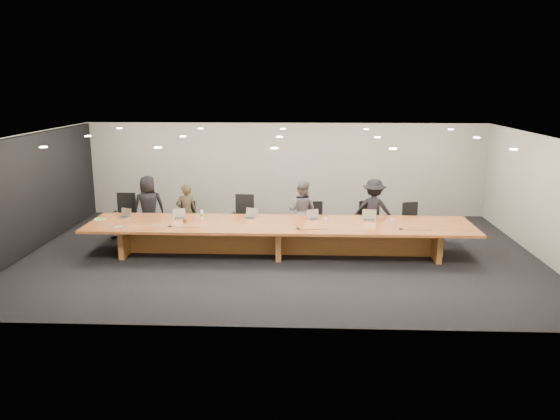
{
  "coord_description": "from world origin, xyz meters",
  "views": [
    {
      "loc": [
        0.53,
        -12.36,
        3.96
      ],
      "look_at": [
        0.0,
        0.3,
        1.0
      ],
      "focal_mm": 35.0,
      "sensor_mm": 36.0,
      "label": 1
    }
  ],
  "objects_px": {
    "person_b": "(187,212)",
    "paper_cup_near": "(326,220)",
    "laptop_b": "(179,214)",
    "chair_left": "(185,219)",
    "paper_cup_far": "(393,221)",
    "mic_center": "(298,228)",
    "mic_right": "(401,229)",
    "person_d": "(374,210)",
    "chair_right": "(369,221)",
    "laptop_a": "(123,213)",
    "water_bottle": "(202,215)",
    "conference_table": "(279,233)",
    "laptop_e": "(369,215)",
    "av_box": "(119,227)",
    "person_a": "(149,207)",
    "amber_mug": "(185,221)",
    "person_c": "(302,211)",
    "laptop_c": "(250,214)",
    "chair_mid_right": "(315,221)",
    "chair_mid_left": "(243,217)",
    "chair_far_left": "(124,215)",
    "mic_left": "(170,226)",
    "laptop_d": "(315,215)",
    "chair_far_right": "(413,222)"
  },
  "relations": [
    {
      "from": "laptop_c",
      "to": "laptop_e",
      "type": "height_order",
      "value": "laptop_e"
    },
    {
      "from": "person_b",
      "to": "paper_cup_near",
      "type": "xyz_separation_m",
      "value": [
        3.55,
        -1.01,
        0.08
      ]
    },
    {
      "from": "person_a",
      "to": "amber_mug",
      "type": "xyz_separation_m",
      "value": [
        1.23,
        -1.35,
        -0.02
      ]
    },
    {
      "from": "chair_right",
      "to": "laptop_a",
      "type": "relative_size",
      "value": 3.4
    },
    {
      "from": "av_box",
      "to": "mic_right",
      "type": "distance_m",
      "value": 6.38
    },
    {
      "from": "chair_left",
      "to": "laptop_c",
      "type": "relative_size",
      "value": 3.09
    },
    {
      "from": "person_b",
      "to": "mic_center",
      "type": "relative_size",
      "value": 11.23
    },
    {
      "from": "chair_mid_right",
      "to": "chair_far_left",
      "type": "bearing_deg",
      "value": 176.3
    },
    {
      "from": "chair_right",
      "to": "chair_left",
      "type": "bearing_deg",
      "value": 168.52
    },
    {
      "from": "person_b",
      "to": "mic_right",
      "type": "relative_size",
      "value": 13.02
    },
    {
      "from": "person_a",
      "to": "chair_mid_right",
      "type": "bearing_deg",
      "value": 160.01
    },
    {
      "from": "paper_cup_far",
      "to": "mic_center",
      "type": "bearing_deg",
      "value": -164.56
    },
    {
      "from": "person_d",
      "to": "laptop_e",
      "type": "bearing_deg",
      "value": 91.64
    },
    {
      "from": "laptop_e",
      "to": "mic_left",
      "type": "xyz_separation_m",
      "value": [
        -4.63,
        -0.73,
        -0.12
      ]
    },
    {
      "from": "water_bottle",
      "to": "mic_center",
      "type": "xyz_separation_m",
      "value": [
        2.32,
        -0.75,
        -0.1
      ]
    },
    {
      "from": "person_d",
      "to": "paper_cup_near",
      "type": "relative_size",
      "value": 17.88
    },
    {
      "from": "chair_mid_right",
      "to": "laptop_e",
      "type": "height_order",
      "value": "laptop_e"
    },
    {
      "from": "chair_right",
      "to": "water_bottle",
      "type": "bearing_deg",
      "value": -177.92
    },
    {
      "from": "chair_mid_left",
      "to": "laptop_e",
      "type": "distance_m",
      "value": 3.27
    },
    {
      "from": "chair_left",
      "to": "chair_right",
      "type": "distance_m",
      "value": 4.78
    },
    {
      "from": "conference_table",
      "to": "paper_cup_near",
      "type": "distance_m",
      "value": 1.15
    },
    {
      "from": "laptop_a",
      "to": "conference_table",
      "type": "bearing_deg",
      "value": 17.85
    },
    {
      "from": "laptop_b",
      "to": "laptop_e",
      "type": "height_order",
      "value": "laptop_e"
    },
    {
      "from": "mic_left",
      "to": "chair_right",
      "type": "bearing_deg",
      "value": 20.16
    },
    {
      "from": "person_d",
      "to": "laptop_e",
      "type": "height_order",
      "value": "person_d"
    },
    {
      "from": "chair_left",
      "to": "paper_cup_near",
      "type": "height_order",
      "value": "chair_left"
    },
    {
      "from": "conference_table",
      "to": "mic_left",
      "type": "height_order",
      "value": "mic_left"
    },
    {
      "from": "chair_left",
      "to": "laptop_e",
      "type": "xyz_separation_m",
      "value": [
        4.65,
        -0.93,
        0.38
      ]
    },
    {
      "from": "person_c",
      "to": "person_b",
      "type": "bearing_deg",
      "value": 20.49
    },
    {
      "from": "chair_far_right",
      "to": "person_a",
      "type": "xyz_separation_m",
      "value": [
        -6.81,
        0.06,
        0.32
      ]
    },
    {
      "from": "person_c",
      "to": "mic_center",
      "type": "height_order",
      "value": "person_c"
    },
    {
      "from": "chair_mid_left",
      "to": "person_a",
      "type": "distance_m",
      "value": 2.47
    },
    {
      "from": "laptop_b",
      "to": "mic_right",
      "type": "relative_size",
      "value": 2.76
    },
    {
      "from": "laptop_b",
      "to": "chair_left",
      "type": "bearing_deg",
      "value": 79.05
    },
    {
      "from": "person_a",
      "to": "mic_right",
      "type": "bearing_deg",
      "value": 144.89
    },
    {
      "from": "laptop_e",
      "to": "water_bottle",
      "type": "bearing_deg",
      "value": -171.72
    },
    {
      "from": "chair_left",
      "to": "person_d",
      "type": "distance_m",
      "value": 4.88
    },
    {
      "from": "person_c",
      "to": "paper_cup_near",
      "type": "relative_size",
      "value": 17.35
    },
    {
      "from": "paper_cup_far",
      "to": "water_bottle",
      "type": "bearing_deg",
      "value": 178.22
    },
    {
      "from": "chair_mid_right",
      "to": "person_d",
      "type": "xyz_separation_m",
      "value": [
        1.49,
        -0.01,
        0.3
      ]
    },
    {
      "from": "conference_table",
      "to": "water_bottle",
      "type": "distance_m",
      "value": 1.93
    },
    {
      "from": "chair_mid_right",
      "to": "mic_center",
      "type": "relative_size",
      "value": 7.74
    },
    {
      "from": "person_b",
      "to": "laptop_d",
      "type": "bearing_deg",
      "value": 145.42
    },
    {
      "from": "chair_far_left",
      "to": "laptop_b",
      "type": "xyz_separation_m",
      "value": [
        1.68,
        -0.97,
        0.29
      ]
    },
    {
      "from": "av_box",
      "to": "person_a",
      "type": "bearing_deg",
      "value": 64.6
    },
    {
      "from": "person_d",
      "to": "chair_mid_right",
      "type": "bearing_deg",
      "value": 15.0
    },
    {
      "from": "chair_mid_left",
      "to": "chair_far_right",
      "type": "relative_size",
      "value": 1.16
    },
    {
      "from": "person_a",
      "to": "person_c",
      "type": "relative_size",
      "value": 1.06
    },
    {
      "from": "person_d",
      "to": "laptop_c",
      "type": "distance_m",
      "value": 3.2
    },
    {
      "from": "chair_left",
      "to": "mic_right",
      "type": "distance_m",
      "value": 5.54
    }
  ]
}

